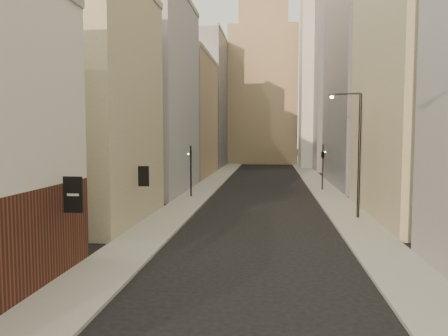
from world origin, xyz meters
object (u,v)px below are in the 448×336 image
(traffic_light_left, at_px, (191,160))
(streetlamp_mid, at_px, (356,148))
(clock_tower, at_px, (263,80))
(traffic_light_right, at_px, (323,155))
(white_tower, at_px, (323,64))

(traffic_light_left, bearing_deg, streetlamp_mid, 127.99)
(clock_tower, height_order, traffic_light_right, clock_tower)
(streetlamp_mid, xyz_separation_m, traffic_light_right, (-0.48, 15.64, -1.27))
(white_tower, distance_m, traffic_light_left, 45.98)
(clock_tower, relative_size, streetlamp_mid, 4.99)
(clock_tower, bearing_deg, traffic_light_left, -96.14)
(white_tower, xyz_separation_m, traffic_light_left, (-16.82, -40.10, -14.94))
(traffic_light_right, bearing_deg, clock_tower, -80.94)
(white_tower, bearing_deg, clock_tower, 128.16)
(white_tower, relative_size, traffic_light_left, 8.30)
(clock_tower, relative_size, traffic_light_left, 8.98)
(white_tower, relative_size, traffic_light_right, 8.30)
(traffic_light_left, distance_m, traffic_light_right, 14.61)
(clock_tower, relative_size, traffic_light_right, 8.98)
(traffic_light_right, bearing_deg, traffic_light_left, 26.59)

